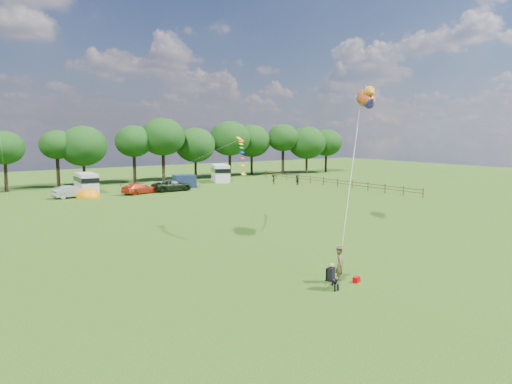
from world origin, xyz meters
TOP-DOWN VIEW (x-y plane):
  - ground_plane at (0.00, 0.00)m, footprint 180.00×180.00m
  - tree_line at (5.30, 54.99)m, footprint 102.98×10.98m
  - fence at (32.00, 34.50)m, footprint 0.12×33.12m
  - car_b at (-3.49, 42.74)m, footprint 4.50×2.22m
  - car_c at (4.79, 41.68)m, footprint 5.18×3.31m
  - car_d at (9.61, 41.94)m, footprint 5.63×2.67m
  - campervan_c at (-0.51, 46.91)m, footprint 2.63×5.44m
  - campervan_d at (21.62, 49.21)m, footprint 4.39×6.09m
  - tent_orange at (-1.83, 41.53)m, footprint 3.00×3.29m
  - tent_greyblue at (9.82, 43.29)m, footprint 3.77×4.13m
  - awning_navy at (12.80, 44.58)m, footprint 3.36×2.91m
  - kite_flyer at (-0.69, -1.03)m, footprint 0.80×0.82m
  - camp_chair at (-1.95, -1.67)m, footprint 0.72×0.74m
  - kite_bag at (-0.01, -1.64)m, footprint 0.49×0.41m
  - fish_kite at (10.65, 7.86)m, footprint 3.15×4.02m
  - streamer_kite_c at (2.48, 13.63)m, footprint 3.22×4.94m
  - walker_a at (28.51, 38.19)m, footprint 0.81×0.61m
  - walker_b at (26.20, 41.01)m, footprint 1.06×0.93m

SIDE VIEW (x-z plane):
  - ground_plane at x=0.00m, z-range 0.00..0.00m
  - tent_greyblue at x=9.82m, z-range -1.38..1.42m
  - tent_orange at x=-1.83m, z-range -1.15..1.19m
  - kite_bag at x=-0.01m, z-range 0.00..0.30m
  - fence at x=32.00m, z-range 0.10..1.30m
  - car_c at x=4.79m, z-range 0.00..1.44m
  - walker_a at x=28.51m, z-range 0.00..1.49m
  - walker_b at x=26.20m, z-range 0.00..1.51m
  - car_d at x=9.61m, z-range 0.00..1.52m
  - car_b at x=-3.49m, z-range 0.00..1.52m
  - camp_chair at x=-1.95m, z-range 0.14..1.53m
  - awning_navy at x=12.80m, z-range 0.00..1.85m
  - kite_flyer at x=-0.69m, z-range 0.00..1.90m
  - campervan_c at x=-0.51m, z-range 0.10..2.69m
  - campervan_d at x=21.62m, z-range 0.10..2.85m
  - tree_line at x=5.30m, z-range 1.21..11.48m
  - streamer_kite_c at x=2.48m, z-range 5.37..8.18m
  - fish_kite at x=10.65m, z-range 9.72..11.92m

